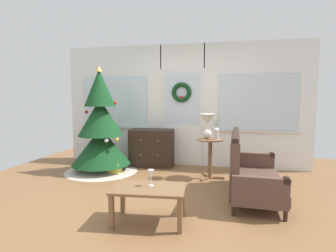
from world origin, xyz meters
name	(u,v)px	position (x,y,z in m)	size (l,w,h in m)	color
ground_plane	(156,199)	(0.00, 0.00, 0.00)	(6.76, 6.76, 0.00)	brown
back_wall_with_door	(182,105)	(0.00, 2.08, 1.28)	(5.20, 0.19, 2.55)	white
christmas_tree	(101,133)	(-1.44, 1.18, 0.76)	(1.41, 1.41, 2.05)	#4C331E
dresser_cabinet	(152,148)	(-0.59, 1.79, 0.39)	(0.92, 0.48, 0.78)	black
settee_sofa	(248,172)	(1.29, 0.36, 0.38)	(0.74, 1.54, 0.96)	black
side_table	(210,150)	(0.68, 1.18, 0.51)	(0.50, 0.48, 0.72)	brown
table_lamp	(207,123)	(0.62, 1.22, 1.00)	(0.28, 0.28, 0.44)	silver
flower_vase	(216,133)	(0.78, 1.12, 0.84)	(0.11, 0.10, 0.35)	beige
coffee_table	(149,193)	(0.13, -0.74, 0.36)	(0.89, 0.60, 0.42)	brown
wine_glass	(151,174)	(0.13, -0.69, 0.57)	(0.08, 0.08, 0.20)	silver
gift_box	(115,169)	(-1.09, 1.02, 0.11)	(0.22, 0.19, 0.22)	#D8C64C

